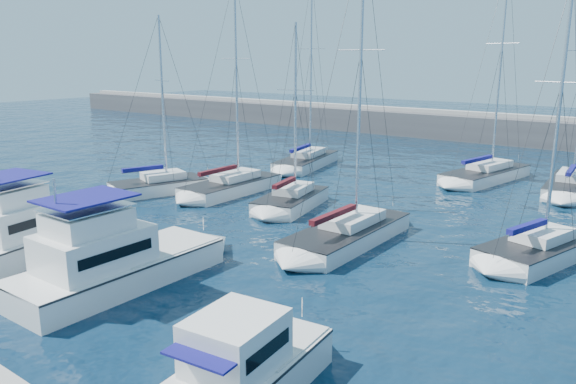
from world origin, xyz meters
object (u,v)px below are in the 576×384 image
Objects in this scene: sailboat_back_a at (307,161)px; sailboat_back_c at (571,186)px; sailboat_mid_c at (291,200)px; sailboat_back_b at (486,174)px; motor_yacht_port_inner at (28,233)px; sailboat_mid_d at (348,233)px; sailboat_mid_e at (537,250)px; motor_yacht_stbd_outer at (246,368)px; motor_yacht_stbd_inner at (110,263)px; sailboat_mid_a at (159,186)px; sailboat_mid_b at (232,186)px.

sailboat_back_c is at bearing -3.44° from sailboat_back_a.
sailboat_mid_c is 18.30m from sailboat_back_b.
sailboat_mid_d is (12.13, 11.49, -0.60)m from motor_yacht_port_inner.
sailboat_mid_d reaches higher than sailboat_mid_e.
sailboat_back_a reaches higher than motor_yacht_stbd_outer.
sailboat_back_a is at bearing -154.78° from sailboat_back_b.
sailboat_mid_e reaches higher than sailboat_mid_c.
sailboat_back_a is at bearing 116.37° from motor_yacht_stbd_outer.
sailboat_back_a is at bearing 108.92° from sailboat_mid_c.
motor_yacht_port_inner is at bearing -97.56° from sailboat_back_a.
sailboat_mid_c reaches higher than motor_yacht_stbd_inner.
motor_yacht_port_inner is 0.68× the size of sailboat_mid_a.
sailboat_mid_a is 10.90m from sailboat_mid_c.
sailboat_back_a is (-1.64, 11.98, 0.01)m from sailboat_mid_b.
sailboat_mid_e is at bearing -89.05° from sailboat_back_c.
sailboat_mid_e is at bearing 46.36° from motor_yacht_stbd_inner.
sailboat_mid_e is at bearing 23.72° from sailboat_mid_a.
sailboat_mid_e is 27.08m from sailboat_back_a.
motor_yacht_port_inner is at bearing 164.85° from motor_yacht_stbd_outer.
sailboat_back_b is (-4.50, 34.86, -0.40)m from motor_yacht_stbd_outer.
sailboat_mid_d is 20.70m from sailboat_back_b.
sailboat_mid_d reaches higher than motor_yacht_port_inner.
sailboat_mid_d is 21.51m from sailboat_back_c.
sailboat_back_c reaches higher than sailboat_mid_d.
motor_yacht_port_inner is 14.09m from sailboat_mid_a.
motor_yacht_stbd_outer is 0.35× the size of sailboat_back_a.
sailboat_back_a is (-19.83, 30.86, -0.40)m from motor_yacht_stbd_outer.
motor_yacht_stbd_inner is 0.73× the size of sailboat_mid_a.
sailboat_back_a is 15.84m from sailboat_back_b.
sailboat_back_c reaches higher than sailboat_mid_e.
motor_yacht_stbd_outer is 15.07m from sailboat_mid_d.
sailboat_mid_b is 13.89m from sailboat_mid_d.
motor_yacht_stbd_inner is (7.04, -0.08, 0.00)m from motor_yacht_port_inner.
sailboat_back_b reaches higher than sailboat_mid_d.
sailboat_back_c is (2.02, 34.45, -0.40)m from motor_yacht_stbd_outer.
motor_yacht_port_inner and motor_yacht_stbd_inner have the same top height.
sailboat_mid_b reaches higher than sailboat_mid_c.
motor_yacht_stbd_outer is at bearing -69.16° from sailboat_mid_c.
sailboat_mid_c is at bearing -166.78° from sailboat_mid_e.
motor_yacht_stbd_inner is 0.61× the size of sailboat_mid_b.
sailboat_back_b is (7.53, 16.68, 0.03)m from sailboat_mid_c.
sailboat_back_b is at bearing 91.02° from motor_yacht_stbd_outer.
sailboat_mid_b is 22.02m from sailboat_mid_e.
sailboat_back_a reaches higher than sailboat_mid_e.
sailboat_mid_c is at bearing -135.87° from sailboat_back_c.
sailboat_back_a is (-7.80, 12.69, 0.03)m from sailboat_mid_c.
sailboat_back_a is 1.03× the size of sailboat_back_c.
sailboat_mid_a is at bearing -160.59° from sailboat_mid_e.
sailboat_mid_d reaches higher than motor_yacht_stbd_outer.
sailboat_mid_a is 0.74× the size of sailboat_back_b.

